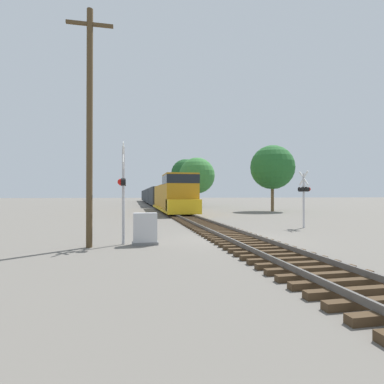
{
  "coord_description": "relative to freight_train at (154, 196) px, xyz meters",
  "views": [
    {
      "loc": [
        -4.65,
        -13.48,
        2.07
      ],
      "look_at": [
        -0.15,
        9.11,
        2.29
      ],
      "focal_mm": 28.0,
      "sensor_mm": 36.0,
      "label": 1
    }
  ],
  "objects": [
    {
      "name": "utility_pole",
      "position": [
        -6.32,
        -53.8,
        3.1
      ],
      "size": [
        1.8,
        0.24,
        9.46
      ],
      "color": "#4C3A23",
      "rests_on": "ground"
    },
    {
      "name": "crossing_signal_near",
      "position": [
        -5.05,
        -53.33,
        0.62
      ],
      "size": [
        0.32,
        1.0,
        4.26
      ],
      "rotation": [
        0.0,
        0.0,
        -1.57
      ],
      "color": "#B7B7BC",
      "rests_on": "ground"
    },
    {
      "name": "rail_track_bed",
      "position": [
        0.0,
        -52.69,
        -1.68
      ],
      "size": [
        2.6,
        160.0,
        0.31
      ],
      "color": "#42301E",
      "rests_on": "ground"
    },
    {
      "name": "crossing_signal_far",
      "position": [
        5.94,
        -49.12,
        0.43
      ],
      "size": [
        0.37,
        1.01,
        3.59
      ],
      "rotation": [
        0.0,
        0.0,
        1.63
      ],
      "color": "#B7B7BC",
      "rests_on": "ground"
    },
    {
      "name": "tree_mid_background",
      "position": [
        6.25,
        -15.76,
        3.58
      ],
      "size": [
        6.2,
        6.2,
        8.51
      ],
      "color": "#473521",
      "rests_on": "ground"
    },
    {
      "name": "ground_plane",
      "position": [
        0.0,
        -52.69,
        -1.82
      ],
      "size": [
        400.0,
        400.0,
        0.0
      ],
      "primitive_type": "plane",
      "color": "#666059"
    },
    {
      "name": "relay_cabinet",
      "position": [
        -4.13,
        -53.57,
        -1.17
      ],
      "size": [
        1.08,
        0.52,
        1.32
      ],
      "color": "slate",
      "rests_on": "ground"
    },
    {
      "name": "tree_far_right",
      "position": [
        12.72,
        -31.09,
        3.74
      ],
      "size": [
        5.55,
        5.55,
        8.35
      ],
      "color": "brown",
      "rests_on": "ground"
    },
    {
      "name": "tree_deep_background",
      "position": [
        6.84,
        -1.26,
        4.93
      ],
      "size": [
        6.38,
        6.38,
        9.96
      ],
      "color": "brown",
      "rests_on": "ground"
    },
    {
      "name": "freight_train",
      "position": [
        0.0,
        0.0,
        0.0
      ],
      "size": [
        3.16,
        81.43,
        4.16
      ],
      "color": "#B77A14",
      "rests_on": "ground"
    }
  ]
}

